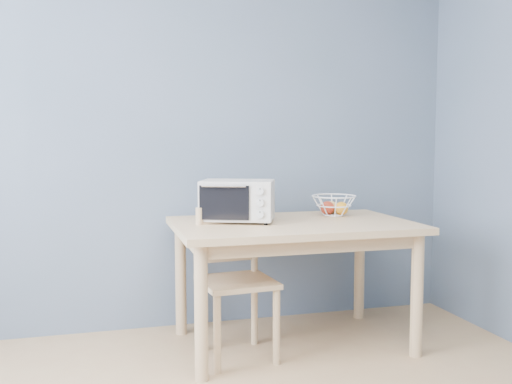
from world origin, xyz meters
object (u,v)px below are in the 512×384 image
object	(u,v)px
dining_table	(293,239)
toaster_oven	(235,200)
dining_chair	(235,284)
fruit_basket	(333,205)

from	to	relation	value
dining_table	toaster_oven	distance (m)	0.42
dining_chair	toaster_oven	bearing A→B (deg)	70.63
fruit_basket	dining_chair	bearing A→B (deg)	-159.18
dining_chair	fruit_basket	bearing A→B (deg)	15.31
fruit_basket	dining_table	bearing A→B (deg)	-150.51
toaster_oven	fruit_basket	xyz separation A→B (m)	(0.68, 0.10, -0.06)
dining_table	toaster_oven	world-z (taller)	toaster_oven
toaster_oven	dining_table	bearing A→B (deg)	5.97
dining_chair	dining_table	bearing A→B (deg)	6.35
fruit_basket	dining_chair	size ratio (longest dim) A/B	0.42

